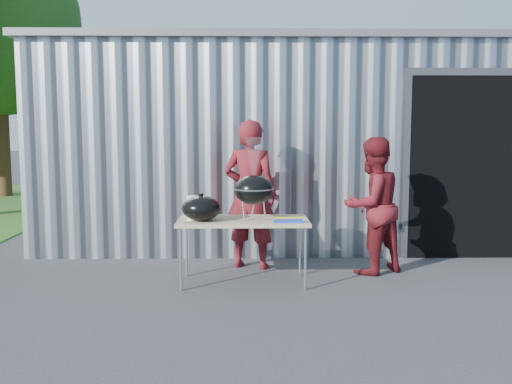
{
  "coord_description": "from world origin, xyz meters",
  "views": [
    {
      "loc": [
        -0.13,
        -6.05,
        1.79
      ],
      "look_at": [
        -0.02,
        0.59,
        1.05
      ],
      "focal_mm": 40.0,
      "sensor_mm": 36.0,
      "label": 1
    }
  ],
  "objects_px": {
    "folding_table": "(243,223)",
    "person_cook": "(250,194)",
    "kettle_grill": "(254,183)",
    "person_bystander": "(372,206)"
  },
  "relations": [
    {
      "from": "folding_table",
      "to": "person_cook",
      "type": "distance_m",
      "value": 0.79
    },
    {
      "from": "kettle_grill",
      "to": "folding_table",
      "type": "bearing_deg",
      "value": -176.87
    },
    {
      "from": "folding_table",
      "to": "kettle_grill",
      "type": "xyz_separation_m",
      "value": [
        0.12,
        0.01,
        0.46
      ]
    },
    {
      "from": "kettle_grill",
      "to": "person_cook",
      "type": "distance_m",
      "value": 0.77
    },
    {
      "from": "folding_table",
      "to": "kettle_grill",
      "type": "bearing_deg",
      "value": 3.13
    },
    {
      "from": "person_bystander",
      "to": "folding_table",
      "type": "bearing_deg",
      "value": -14.41
    },
    {
      "from": "kettle_grill",
      "to": "person_cook",
      "type": "height_order",
      "value": "person_cook"
    },
    {
      "from": "folding_table",
      "to": "person_cook",
      "type": "height_order",
      "value": "person_cook"
    },
    {
      "from": "folding_table",
      "to": "kettle_grill",
      "type": "relative_size",
      "value": 1.59
    },
    {
      "from": "person_bystander",
      "to": "kettle_grill",
      "type": "bearing_deg",
      "value": -13.42
    }
  ]
}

